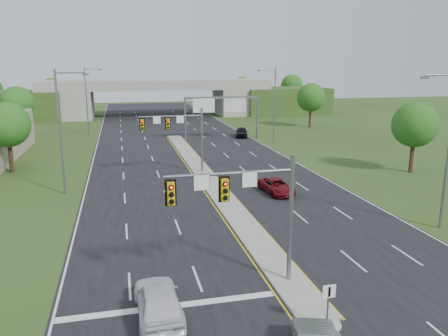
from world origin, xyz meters
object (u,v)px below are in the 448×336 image
signal_mast_far (181,130)px  sign_gantry (221,106)px  keep_right_sign (328,299)px  car_far_c (242,132)px  overpass (157,100)px  car_white (158,301)px  car_far_a (277,186)px  signal_mast_near (249,201)px

signal_mast_far → sign_gantry: (8.95, 19.99, 0.51)m
keep_right_sign → car_far_c: bearing=78.4°
overpass → car_white: bearing=-94.9°
keep_right_sign → car_white: (-7.06, 2.72, -0.65)m
sign_gantry → overpass: 35.75m
overpass → car_far_a: overpass is taller
signal_mast_near → car_far_a: 18.00m
keep_right_sign → car_far_c: size_ratio=0.49×
signal_mast_far → keep_right_sign: 29.71m
car_far_c → car_white: bearing=-95.0°
signal_mast_near → overpass: bearing=88.4°
keep_right_sign → car_far_a: bearing=75.9°
overpass → car_far_c: (10.64, -32.75, -2.76)m
overpass → signal_mast_near: bearing=-91.6°
keep_right_sign → car_white: 7.59m
car_white → car_far_c: 52.15m
car_far_a → signal_mast_near: bearing=-119.2°
signal_mast_near → car_far_c: (12.90, 47.32, -3.93)m
signal_mast_far → sign_gantry: 21.91m
signal_mast_far → car_far_c: signal_mast_far is taller
signal_mast_near → signal_mast_far: (0.00, 25.00, 0.00)m
overpass → car_far_a: bearing=-85.4°
car_far_c → sign_gantry: bearing=-134.7°
car_far_c → signal_mast_near: bearing=-90.4°
car_far_c → signal_mast_far: bearing=-105.2°
keep_right_sign → overpass: bearing=90.0°
car_white → car_far_c: car_white is taller
keep_right_sign → car_far_a: (5.13, 20.35, -0.85)m
overpass → car_far_a: 64.44m
signal_mast_near → keep_right_sign: size_ratio=3.18×
signal_mast_far → signal_mast_near: bearing=-90.0°
signal_mast_far → car_far_a: signal_mast_far is taller
car_far_a → car_far_c: car_far_c is taller
overpass → car_far_a: size_ratio=17.30×
signal_mast_far → sign_gantry: size_ratio=0.60×
signal_mast_far → car_far_a: (7.39, -9.10, -4.06)m
keep_right_sign → overpass: size_ratio=0.03×
car_white → car_far_c: (17.70, 49.05, -0.07)m
signal_mast_far → overpass: (2.26, 55.07, -1.17)m
signal_mast_near → keep_right_sign: (2.26, -4.45, -3.21)m
signal_mast_near → car_white: signal_mast_near is taller
keep_right_sign → signal_mast_near: bearing=116.9°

